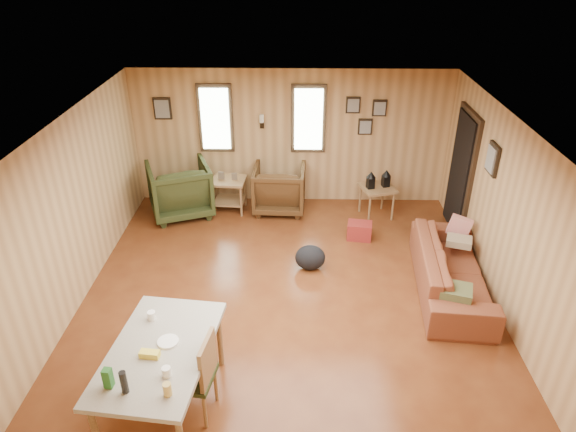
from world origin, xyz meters
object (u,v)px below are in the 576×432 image
Objects in this scene: recliner_brown at (279,186)px; end_table at (229,189)px; recliner_green at (180,187)px; side_table at (378,186)px; sofa at (453,263)px; dining_table at (159,356)px.

recliner_brown is 0.88m from end_table.
side_table is at bearing 158.58° from recliner_green.
side_table is (-0.74, 2.12, 0.15)m from sofa.
recliner_green is at bearing 105.94° from dining_table.
side_table is at bearing 175.50° from recliner_brown.
sofa is 2.25m from side_table.
recliner_brown is at bearing 165.11° from recliner_green.
side_table is (2.56, -0.17, 0.17)m from end_table.
recliner_green is 0.85m from end_table.
recliner_green is 4.33m from dining_table.
sofa is at bearing -70.84° from side_table.
recliner_brown is 1.70m from side_table.
side_table is (3.40, -0.02, 0.07)m from recliner_green.
sofa is 2.59× the size of side_table.
dining_table reaches higher than recliner_green.
sofa is 4.02m from end_table.
recliner_green is 3.40m from side_table.
recliner_green is 0.62× the size of dining_table.
sofa reaches higher than side_table.
sofa is at bearing -34.74° from end_table.
side_table is 5.03m from dining_table.
recliner_brown is 1.72m from recliner_green.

